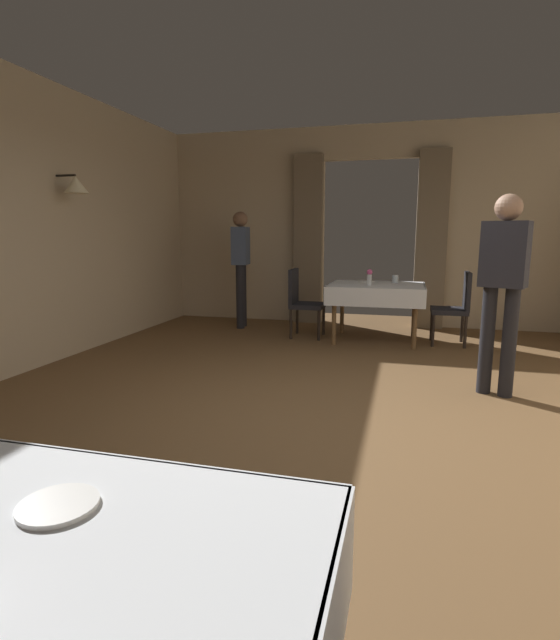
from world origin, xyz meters
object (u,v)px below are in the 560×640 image
Objects in this scene: plate_near_d at (58,505)px; flower_vase_mid at (369,277)px; plate_mid_b at (366,281)px; chair_mid_right at (456,305)px; chair_mid_left at (302,299)px; glass_mid_c at (395,279)px; dining_table_mid at (376,291)px; person_waiter_by_doorway at (503,278)px; dining_table_near at (9,601)px; person_diner_standing_aside at (241,259)px.

plate_near_d is 5.33m from flower_vase_mid.
flower_vase_mid reaches higher than plate_mid_b.
flower_vase_mid is at bearing -170.39° from chair_mid_right.
chair_mid_right is at bearing 0.35° from chair_mid_left.
chair_mid_left reaches higher than plate_near_d.
glass_mid_c is (0.31, 0.43, -0.06)m from flower_vase_mid.
dining_table_mid is 5.98× the size of flower_vase_mid.
plate_mid_b is at bearing 120.20° from person_waiter_by_doorway.
plate_near_d reaches higher than dining_table_mid.
plate_mid_b is at bearing 87.91° from dining_table_near.
flower_vase_mid is at bearing -17.51° from person_diner_standing_aside.
chair_mid_right is at bearing 9.61° from flower_vase_mid.
person_diner_standing_aside is (-1.63, 6.11, 0.38)m from dining_table_near.
glass_mid_c is (0.23, 0.26, 0.14)m from dining_table_mid.
dining_table_near is 5.96m from glass_mid_c.
flower_vase_mid is 2.19m from person_waiter_by_doorway.
flower_vase_mid is (0.32, 5.32, 0.10)m from plate_near_d.
plate_near_d is at bearing -83.86° from chair_mid_left.
chair_mid_left is 4.97× the size of plate_near_d.
dining_table_near is 0.76× the size of person_diner_standing_aside.
flower_vase_mid is 1.97× the size of glass_mid_c.
chair_mid_right is at bearing -15.23° from plate_mid_b.
person_diner_standing_aside is (-3.02, 0.43, 0.51)m from chair_mid_right.
plate_near_d and plate_mid_b have the same top height.
chair_mid_left reaches higher than plate_mid_b.
person_diner_standing_aside is at bearing 105.25° from plate_near_d.
dining_table_mid is 11.77× the size of glass_mid_c.
glass_mid_c reaches higher than plate_mid_b.
person_diner_standing_aside is (-3.18, 2.40, 0.00)m from person_waiter_by_doorway.
flower_vase_mid is 0.53m from glass_mid_c.
dining_table_mid is at bearing -12.22° from person_diner_standing_aside.
dining_table_near is 0.76× the size of person_waiter_by_doorway.
dining_table_mid is 1.01m from chair_mid_right.
dining_table_near is 6.34m from person_diner_standing_aside.
person_diner_standing_aside reaches higher than dining_table_near.
glass_mid_c is at bearing 84.07° from dining_table_near.
chair_mid_left is at bearing -23.24° from person_diner_standing_aside.
chair_mid_right is 4.55× the size of flower_vase_mid.
flower_vase_mid reaches higher than dining_table_mid.
dining_table_mid is 2.10m from person_diner_standing_aside.
chair_mid_right is 1.99m from chair_mid_left.
chair_mid_left is 8.95× the size of glass_mid_c.
person_diner_standing_aside is (-2.02, 0.44, 0.36)m from dining_table_mid.
chair_mid_left is 0.54× the size of person_diner_standing_aside.
person_diner_standing_aside is at bearing 167.78° from dining_table_mid.
flower_vase_mid is (0.91, -0.17, 0.35)m from chair_mid_left.
dining_table_near is at bearing -75.04° from person_diner_standing_aside.
person_waiter_by_doorway is at bearing -55.15° from flower_vase_mid.
plate_mid_b is at bearing 21.81° from chair_mid_left.
person_diner_standing_aside is (-1.03, 0.44, 0.51)m from chair_mid_left.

